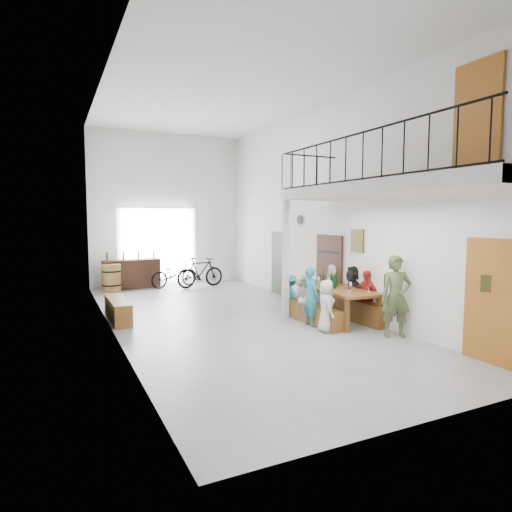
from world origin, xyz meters
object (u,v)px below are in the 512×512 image
serving_counter (132,274)px  bench_inner (313,314)px  side_bench (118,310)px  host_standing (396,296)px  bicycle_near (174,274)px  oak_barrel (112,278)px  tasting_table (336,291)px

serving_counter → bench_inner: bearing=-71.5°
bench_inner → side_bench: 4.63m
host_standing → bicycle_near: host_standing is taller
side_bench → serving_counter: serving_counter is taller
oak_barrel → serving_counter: bearing=29.8°
host_standing → bench_inner: bearing=141.2°
tasting_table → host_standing: 1.72m
tasting_table → serving_counter: bearing=120.0°
bench_inner → host_standing: size_ratio=1.16×
bicycle_near → serving_counter: bearing=58.8°
side_bench → oak_barrel: (0.39, 4.28, 0.21)m
tasting_table → bench_inner: (-0.66, 0.00, -0.48)m
bench_inner → serving_counter: 7.56m
side_bench → oak_barrel: 4.30m
side_bench → host_standing: (4.95, -3.96, 0.59)m
host_standing → tasting_table: bearing=121.5°
tasting_table → oak_barrel: bearing=126.0°
oak_barrel → host_standing: size_ratio=0.55×
side_bench → serving_counter: (1.10, 4.69, 0.25)m
tasting_table → side_bench: tasting_table is taller
tasting_table → oak_barrel: oak_barrel is taller
bench_inner → side_bench: size_ratio=1.08×
side_bench → serving_counter: bearing=76.8°
serving_counter → side_bench: bearing=-107.6°
serving_counter → bicycle_near: bearing=-20.0°
serving_counter → oak_barrel: bearing=-154.6°
tasting_table → bench_inner: tasting_table is taller
side_bench → bicycle_near: size_ratio=0.99×
bench_inner → host_standing: 2.02m
side_bench → serving_counter: 4.83m
tasting_table → serving_counter: serving_counter is taller
bench_inner → oak_barrel: oak_barrel is taller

